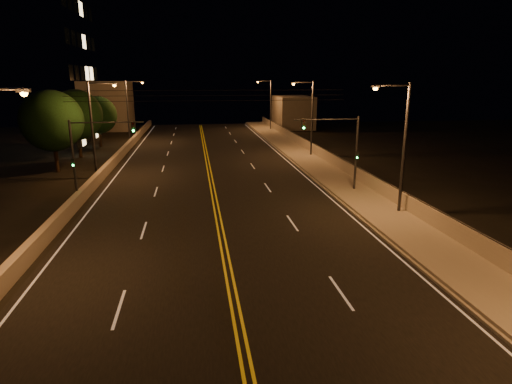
{
  "coord_description": "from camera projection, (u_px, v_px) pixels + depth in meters",
  "views": [
    {
      "loc": [
        -1.36,
        -5.04,
        8.7
      ],
      "look_at": [
        2.0,
        18.0,
        2.5
      ],
      "focal_mm": 30.0,
      "sensor_mm": 36.0,
      "label": 1
    }
  ],
  "objects": [
    {
      "name": "road",
      "position": [
        219.0,
        224.0,
        26.38
      ],
      "size": [
        18.0,
        120.0,
        0.02
      ],
      "primitive_type": "cube",
      "color": "black",
      "rests_on": "ground"
    },
    {
      "name": "sidewalk",
      "position": [
        385.0,
        214.0,
        27.85
      ],
      "size": [
        3.6,
        120.0,
        0.3
      ],
      "primitive_type": "cube",
      "color": "gray",
      "rests_on": "ground"
    },
    {
      "name": "curb",
      "position": [
        358.0,
        216.0,
        27.61
      ],
      "size": [
        0.14,
        120.0,
        0.15
      ],
      "primitive_type": "cube",
      "color": "gray",
      "rests_on": "ground"
    },
    {
      "name": "parapet_wall",
      "position": [
        410.0,
        203.0,
        27.91
      ],
      "size": [
        0.3,
        120.0,
        1.0
      ],
      "primitive_type": "cube",
      "color": "#9E9384",
      "rests_on": "sidewalk"
    },
    {
      "name": "jersey_barrier",
      "position": [
        55.0,
        224.0,
        24.92
      ],
      "size": [
        0.45,
        120.0,
        0.92
      ],
      "primitive_type": "cube",
      "color": "#9E9384",
      "rests_on": "ground"
    },
    {
      "name": "distant_building_right",
      "position": [
        293.0,
        112.0,
        77.07
      ],
      "size": [
        6.0,
        10.0,
        5.61
      ],
      "primitive_type": "cube",
      "color": "slate",
      "rests_on": "ground"
    },
    {
      "name": "distant_building_left",
      "position": [
        107.0,
        106.0,
        73.9
      ],
      "size": [
        8.0,
        8.0,
        8.25
      ],
      "primitive_type": "cube",
      "color": "slate",
      "rests_on": "ground"
    },
    {
      "name": "parapet_rail",
      "position": [
        410.0,
        196.0,
        27.77
      ],
      "size": [
        0.06,
        120.0,
        0.06
      ],
      "primitive_type": "cylinder",
      "rotation": [
        1.57,
        0.0,
        0.0
      ],
      "color": "black",
      "rests_on": "parapet_wall"
    },
    {
      "name": "lane_markings",
      "position": [
        219.0,
        224.0,
        26.3
      ],
      "size": [
        17.32,
        116.0,
        0.0
      ],
      "color": "silver",
      "rests_on": "road"
    },
    {
      "name": "streetlight_1",
      "position": [
        401.0,
        141.0,
        26.85
      ],
      "size": [
        2.55,
        0.28,
        8.45
      ],
      "color": "#2D2D33",
      "rests_on": "ground"
    },
    {
      "name": "streetlight_2",
      "position": [
        310.0,
        113.0,
        47.53
      ],
      "size": [
        2.55,
        0.28,
        8.45
      ],
      "color": "#2D2D33",
      "rests_on": "ground"
    },
    {
      "name": "streetlight_3",
      "position": [
        269.0,
        101.0,
        72.48
      ],
      "size": [
        2.55,
        0.28,
        8.45
      ],
      "color": "#2D2D33",
      "rests_on": "ground"
    },
    {
      "name": "streetlight_5",
      "position": [
        95.0,
        123.0,
        37.5
      ],
      "size": [
        2.55,
        0.28,
        8.45
      ],
      "color": "#2D2D33",
      "rests_on": "ground"
    },
    {
      "name": "streetlight_6",
      "position": [
        130.0,
        107.0,
        58.4
      ],
      "size": [
        2.55,
        0.28,
        8.45
      ],
      "color": "#2D2D33",
      "rests_on": "ground"
    },
    {
      "name": "traffic_signal_right",
      "position": [
        344.0,
        145.0,
        32.62
      ],
      "size": [
        5.11,
        0.31,
        5.94
      ],
      "color": "#2D2D33",
      "rests_on": "ground"
    },
    {
      "name": "traffic_signal_left",
      "position": [
        88.0,
        151.0,
        30.0
      ],
      "size": [
        5.11,
        0.31,
        5.94
      ],
      "color": "#2D2D33",
      "rests_on": "ground"
    },
    {
      "name": "overhead_wires",
      "position": [
        210.0,
        96.0,
        33.56
      ],
      "size": [
        22.0,
        0.03,
        0.83
      ],
      "color": "black"
    },
    {
      "name": "tree_0",
      "position": [
        52.0,
        121.0,
        39.85
      ],
      "size": [
        5.7,
        5.7,
        7.72
      ],
      "color": "black",
      "rests_on": "ground"
    },
    {
      "name": "tree_1",
      "position": [
        76.0,
        115.0,
        47.44
      ],
      "size": [
        5.59,
        5.59,
        7.58
      ],
      "color": "black",
      "rests_on": "ground"
    },
    {
      "name": "tree_2",
      "position": [
        98.0,
        115.0,
        55.3
      ],
      "size": [
        4.81,
        4.81,
        6.52
      ],
      "color": "black",
      "rests_on": "ground"
    }
  ]
}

